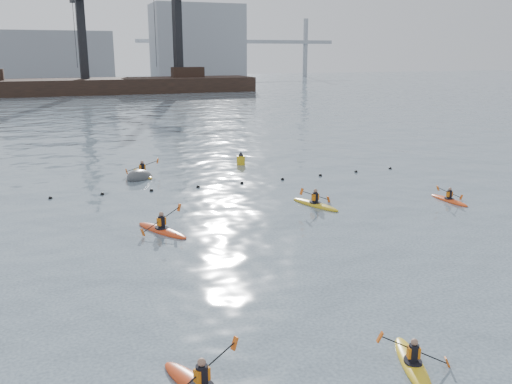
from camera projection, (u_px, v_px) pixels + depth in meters
ground at (375, 378)px, 14.61m from camera, size 400.00×400.00×0.00m
float_line at (174, 188)px, 34.83m from camera, size 33.24×0.73×0.24m
barge_pier at (85, 85)px, 113.62m from camera, size 72.00×19.30×29.50m
skyline at (82, 49)px, 149.07m from camera, size 141.00×28.00×22.00m
kayaker_1 at (413, 364)px, 15.10m from camera, size 2.02×3.05×1.19m
kayaker_2 at (162, 229)px, 26.47m from camera, size 2.28×3.50×1.30m
kayaker_3 at (315, 204)px, 30.96m from camera, size 2.33×3.53×1.33m
kayaker_4 at (449, 200)px, 31.90m from camera, size 2.04×2.97×1.14m
kayaker_5 at (143, 173)px, 38.80m from camera, size 2.46×3.71×1.23m
mooring_buoy at (140, 178)px, 37.71m from camera, size 2.85×3.05×1.75m
nav_buoy at (241, 160)px, 42.15m from camera, size 0.65×0.65×1.19m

